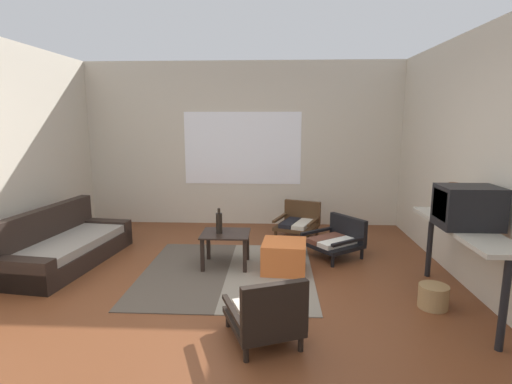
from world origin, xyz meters
TOP-DOWN VIEW (x-y plane):
  - ground_plane at (0.00, 0.00)m, footprint 7.80×7.80m
  - far_wall_with_window at (0.00, 3.06)m, footprint 5.60×0.13m
  - side_wall_right at (2.66, 0.30)m, footprint 0.12×6.60m
  - area_rug at (0.00, 0.76)m, footprint 1.98×2.04m
  - couch at (-2.06, 0.98)m, footprint 0.98×1.88m
  - coffee_table at (-0.04, 0.99)m, footprint 0.58×0.50m
  - armchair_by_window at (0.91, 2.25)m, footprint 0.75×0.76m
  - armchair_striped_foreground at (0.49, -0.69)m, footprint 0.71×0.77m
  - armchair_corner at (1.36, 1.42)m, footprint 0.84×0.85m
  - ottoman_orange at (0.66, 0.86)m, footprint 0.54×0.54m
  - console_shelf at (2.31, 0.05)m, footprint 0.39×1.61m
  - crt_television at (2.30, 0.00)m, footprint 0.52×0.39m
  - clay_vase at (2.31, 0.34)m, footprint 0.21×0.21m
  - glass_bottle at (-0.12, 0.98)m, footprint 0.08×0.08m
  - wicker_basket at (2.07, 0.01)m, footprint 0.28×0.28m

SIDE VIEW (x-z plane):
  - ground_plane at x=0.00m, z-range 0.00..0.00m
  - area_rug at x=0.00m, z-range 0.00..0.01m
  - wicker_basket at x=2.07m, z-range 0.00..0.22m
  - ottoman_orange at x=0.66m, z-range 0.00..0.36m
  - couch at x=-2.06m, z-range -0.13..0.56m
  - armchair_corner at x=1.36m, z-range -0.02..0.49m
  - armchair_striped_foreground at x=0.49m, z-range -0.05..0.54m
  - armchair_by_window at x=0.91m, z-range -0.01..0.51m
  - coffee_table at x=-0.04m, z-range 0.12..0.54m
  - glass_bottle at x=-0.12m, z-range 0.40..0.70m
  - console_shelf at x=2.31m, z-range 0.31..1.11m
  - clay_vase at x=2.31m, z-range 0.75..1.11m
  - crt_television at x=2.30m, z-range 0.80..1.18m
  - far_wall_with_window at x=0.00m, z-range 0.00..2.70m
  - side_wall_right at x=2.66m, z-range 0.00..2.70m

